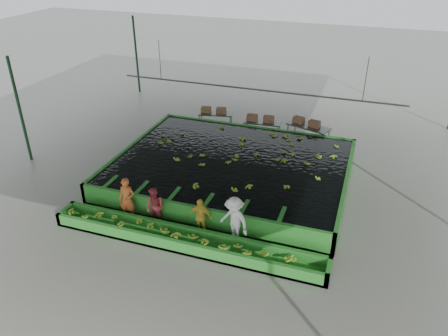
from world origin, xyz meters
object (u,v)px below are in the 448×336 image
(box_stack_left, at_px, (214,113))
(box_stack_right, at_px, (306,125))
(box_stack_mid, at_px, (260,121))
(packing_table_mid, at_px, (262,129))
(sorting_trough, at_px, (185,240))
(worker_b, at_px, (155,207))
(packing_table_right, at_px, (308,135))
(worker_d, at_px, (234,220))
(worker_c, at_px, (200,217))
(packing_table_left, at_px, (216,120))
(flotation_tank, at_px, (231,169))
(worker_a, at_px, (127,199))

(box_stack_left, distance_m, box_stack_right, 5.20)
(box_stack_left, distance_m, box_stack_mid, 2.80)
(packing_table_mid, relative_size, box_stack_left, 1.40)
(sorting_trough, bearing_deg, box_stack_mid, 89.86)
(worker_b, relative_size, packing_table_right, 0.72)
(box_stack_left, bearing_deg, sorting_trough, -74.96)
(worker_d, bearing_deg, worker_c, -157.67)
(sorting_trough, distance_m, worker_c, 0.98)
(worker_c, distance_m, packing_table_mid, 9.02)
(worker_b, xyz_separation_m, box_stack_mid, (1.56, 9.04, 0.10))
(packing_table_left, height_order, box_stack_left, box_stack_left)
(sorting_trough, xyz_separation_m, worker_b, (-1.54, 0.80, 0.53))
(packing_table_mid, xyz_separation_m, box_stack_left, (-2.91, 0.43, 0.41))
(packing_table_right, distance_m, box_stack_left, 5.37)
(sorting_trough, height_order, box_stack_mid, box_stack_mid)
(flotation_tank, distance_m, packing_table_left, 5.76)
(worker_b, bearing_deg, worker_a, -166.90)
(worker_b, bearing_deg, worker_c, 13.10)
(flotation_tank, relative_size, worker_b, 6.42)
(sorting_trough, relative_size, worker_c, 6.65)
(packing_table_left, bearing_deg, packing_table_right, -4.75)
(worker_a, distance_m, packing_table_left, 9.43)
(flotation_tank, distance_m, packing_table_mid, 4.72)
(flotation_tank, bearing_deg, packing_table_right, 61.15)
(worker_b, distance_m, packing_table_left, 9.49)
(worker_d, height_order, box_stack_left, worker_d)
(worker_a, distance_m, box_stack_mid, 9.44)
(packing_table_left, relative_size, packing_table_right, 0.86)
(worker_b, bearing_deg, worker_d, 13.10)
(worker_b, height_order, worker_c, worker_b)
(box_stack_mid, bearing_deg, packing_table_right, -1.19)
(flotation_tank, relative_size, worker_d, 5.53)
(sorting_trough, distance_m, packing_table_left, 10.56)
(worker_c, relative_size, packing_table_right, 0.69)
(packing_table_mid, distance_m, box_stack_left, 2.97)
(worker_b, xyz_separation_m, worker_c, (1.79, 0.00, -0.03))
(packing_table_mid, height_order, box_stack_right, box_stack_right)
(box_stack_mid, xyz_separation_m, box_stack_right, (2.42, 0.04, 0.11))
(worker_b, height_order, box_stack_mid, worker_b)
(worker_a, height_order, box_stack_mid, worker_a)
(flotation_tank, height_order, worker_c, worker_c)
(packing_table_mid, bearing_deg, worker_d, -81.39)
(sorting_trough, relative_size, worker_b, 6.42)
(worker_a, xyz_separation_m, box_stack_left, (-0.06, 9.44, -0.02))
(packing_table_mid, bearing_deg, flotation_tank, -91.95)
(packing_table_left, relative_size, box_stack_mid, 1.30)
(flotation_tank, xyz_separation_m, packing_table_right, (2.58, 4.69, 0.05))
(sorting_trough, xyz_separation_m, packing_table_left, (-2.63, 10.22, 0.18))
(worker_b, distance_m, worker_d, 3.07)
(worker_c, relative_size, packing_table_mid, 0.78)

